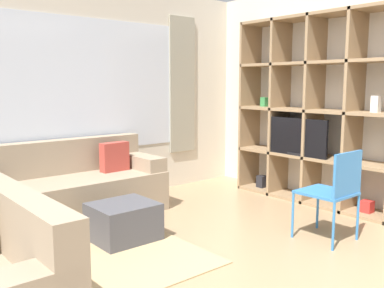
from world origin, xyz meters
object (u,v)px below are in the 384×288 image
object	(u,v)px
couch_main	(72,189)
ottoman	(123,222)
folding_chair	(335,187)
shelving_unit	(315,112)

from	to	relation	value
couch_main	ottoman	bearing A→B (deg)	-86.91
couch_main	ottoman	size ratio (longest dim) A/B	3.47
couch_main	folding_chair	world-z (taller)	folding_chair
shelving_unit	folding_chair	bearing A→B (deg)	-138.25
folding_chair	ottoman	bearing A→B (deg)	-40.99
ottoman	shelving_unit	bearing A→B (deg)	-7.65
couch_main	ottoman	distance (m)	1.00
shelving_unit	couch_main	bearing A→B (deg)	152.96
couch_main	folding_chair	bearing A→B (deg)	-55.94
shelving_unit	ottoman	size ratio (longest dim) A/B	3.97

